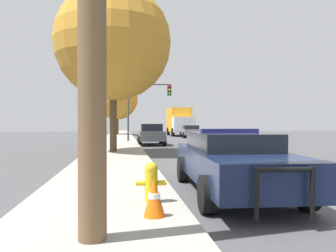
% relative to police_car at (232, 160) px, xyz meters
% --- Properties ---
extents(ground_plane, '(110.00, 110.00, 0.00)m').
position_rel_police_car_xyz_m(ground_plane, '(2.24, 0.22, -0.76)').
color(ground_plane, '#474749').
extents(sidewalk_left, '(3.00, 110.00, 0.13)m').
position_rel_police_car_xyz_m(sidewalk_left, '(-2.86, 0.22, -0.69)').
color(sidewalk_left, '#99968C').
rests_on(sidewalk_left, ground_plane).
extents(police_car, '(2.27, 5.32, 1.47)m').
position_rel_police_car_xyz_m(police_car, '(0.00, 0.00, 0.00)').
color(police_car, '#141E3D').
rests_on(police_car, ground_plane).
extents(fire_hydrant, '(0.57, 0.25, 0.75)m').
position_rel_police_car_xyz_m(fire_hydrant, '(-1.96, -1.13, -0.23)').
color(fire_hydrant, gold).
rests_on(fire_hydrant, sidewalk_left).
extents(traffic_light, '(3.62, 0.35, 4.78)m').
position_rel_police_car_xyz_m(traffic_light, '(-0.58, 19.53, 2.77)').
color(traffic_light, '#424247').
rests_on(traffic_light, sidewalk_left).
extents(car_background_distant, '(2.05, 4.68, 1.39)m').
position_rel_police_car_xyz_m(car_background_distant, '(2.56, 44.98, -0.01)').
color(car_background_distant, navy).
rests_on(car_background_distant, ground_plane).
extents(car_background_midblock, '(1.97, 4.28, 1.53)m').
position_rel_police_car_xyz_m(car_background_midblock, '(-0.45, 16.44, 0.05)').
color(car_background_midblock, '#474C51').
rests_on(car_background_midblock, ground_plane).
extents(car_background_oncoming, '(2.21, 4.14, 1.33)m').
position_rel_police_car_xyz_m(car_background_oncoming, '(4.78, 27.36, -0.04)').
color(car_background_oncoming, slate).
rests_on(car_background_oncoming, ground_plane).
extents(box_truck, '(2.73, 6.58, 3.43)m').
position_rel_police_car_xyz_m(box_truck, '(4.52, 32.77, 1.06)').
color(box_truck, silver).
rests_on(box_truck, ground_plane).
extents(tree_sidewalk_near, '(5.93, 5.93, 8.54)m').
position_rel_police_car_xyz_m(tree_sidewalk_near, '(-2.96, 9.76, 4.94)').
color(tree_sidewalk_near, '#4C3823').
rests_on(tree_sidewalk_near, sidewalk_left).
extents(tree_sidewalk_far, '(5.39, 5.39, 7.27)m').
position_rel_police_car_xyz_m(tree_sidewalk_far, '(-3.24, 35.63, 3.94)').
color(tree_sidewalk_far, brown).
rests_on(tree_sidewalk_far, sidewalk_left).
extents(traffic_cone, '(0.35, 0.35, 0.60)m').
position_rel_police_car_xyz_m(traffic_cone, '(-1.99, -2.08, -0.33)').
color(traffic_cone, orange).
rests_on(traffic_cone, sidewalk_left).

